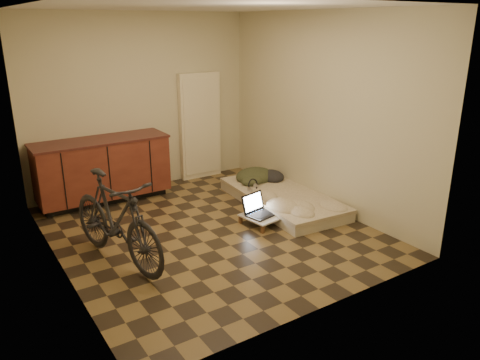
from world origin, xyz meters
TOP-DOWN VIEW (x-y plane):
  - room_shell at (0.00, 0.00)m, footprint 3.50×4.00m
  - cabinets at (-0.75, 1.70)m, footprint 1.84×0.62m
  - appliance_panel at (0.95, 1.94)m, footprint 0.70×0.10m
  - bicycle at (-1.20, -0.16)m, footprint 0.85×1.73m
  - futon at (1.30, 0.21)m, footprint 1.11×2.07m
  - clothing_pile at (1.37, 0.86)m, footprint 0.67×0.58m
  - headphones at (1.03, 0.54)m, footprint 0.26×0.24m
  - lap_desk at (0.80, -0.18)m, footprint 0.78×0.56m
  - laptop at (0.65, -0.14)m, footprint 0.43×0.40m
  - mouse at (1.07, -0.11)m, footprint 0.07×0.10m

SIDE VIEW (x-z plane):
  - futon at x=1.30m, z-range 0.00..0.17m
  - lap_desk at x=0.80m, z-range 0.04..0.16m
  - mouse at x=1.07m, z-range 0.12..0.15m
  - laptop at x=0.65m, z-range 0.04..0.30m
  - headphones at x=1.03m, z-range 0.17..0.32m
  - clothing_pile at x=1.37m, z-range 0.17..0.43m
  - cabinets at x=-0.75m, z-range 0.01..0.92m
  - bicycle at x=-1.20m, z-range 0.00..1.08m
  - appliance_panel at x=0.95m, z-range 0.00..1.70m
  - room_shell at x=0.00m, z-range 0.00..2.60m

